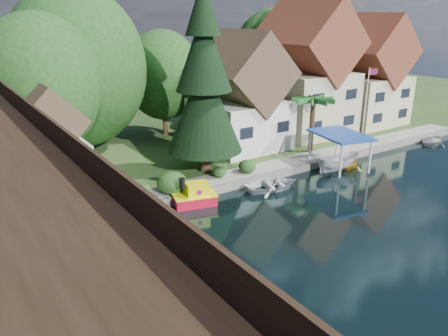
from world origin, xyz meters
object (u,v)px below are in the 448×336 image
Objects in this scene: house_center at (306,78)px; boat_white_a at (272,184)px; boat_white_b at (433,139)px; boat_canopy at (339,155)px; boat_yellow at (350,162)px; conifer at (204,84)px; shed at (48,146)px; palm_tree at (313,102)px; tugboat at (195,196)px; house_right at (365,78)px; flagpole at (368,94)px; house_left at (239,99)px.

house_center is 3.20× the size of boat_white_a.
house_center is 14.79m from boat_white_b.
boat_yellow is at bearing -14.58° from boat_canopy.
conifer is (-15.62, -4.95, 1.22)m from house_center.
shed is at bearing 58.38° from boat_white_b.
shed reaches higher than boat_yellow.
house_center is at bearing 52.11° from palm_tree.
house_center is 17.36m from boat_white_a.
boat_yellow is 13.69m from boat_white_b.
conifer is 4.47× the size of tugboat.
boat_white_b is at bearing -86.92° from house_right.
boat_canopy is at bearing -151.47° from flagpole.
boat_yellow is at bearing -86.79° from palm_tree.
flagpole is 1.24× the size of boat_canopy.
boat_canopy is (13.81, -0.61, 0.76)m from tugboat.
house_left is at bearing -180.00° from house_right.
house_right is 3.75× the size of tugboat.
boat_white_a is 1.09× the size of boat_white_b.
boat_yellow is at bearing -112.10° from house_center.
palm_tree reaches higher than boat_white_b.
flagpole is at bearing -62.31° from boat_white_a.
boat_canopy is (-14.37, -9.49, -4.37)m from house_right.
house_center is at bearing 176.82° from house_right.
house_right is (18.00, 0.00, 0.64)m from house_left.
boat_white_a is 22.26m from boat_white_b.
palm_tree reaches higher than boat_white_a.
flagpole is 2.82× the size of boat_yellow.
shed is at bearing 159.72° from boat_canopy.
shed is at bearing 165.50° from conifer.
flagpole is (9.03, 1.13, -0.36)m from palm_tree.
boat_canopy is (10.25, -5.05, -6.23)m from conifer.
boat_white_b is (9.49, -9.62, -6.01)m from house_center.
tugboat is (-23.77, -4.80, -4.19)m from flagpole.
house_center is 9.04m from house_right.
flagpole is 11.28m from boat_yellow.
shed is at bearing -177.61° from house_right.
house_right is 14.43m from palm_tree.
boat_canopy is (7.40, 0.14, 0.96)m from boat_white_a.
shed reaches higher than palm_tree.
house_center is 7.33m from palm_tree.
boat_white_a is (-3.77, -9.63, -4.69)m from house_left.
house_left reaches higher than boat_canopy.
house_left is 1.40× the size of shed.
boat_yellow is at bearing -81.17° from boat_white_a.
house_right is 2.31× the size of palm_tree.
conifer is 14.43m from boat_yellow.
boat_yellow is (0.26, -4.59, -4.54)m from palm_tree.
conifer is at bearing -14.50° from shed.
boat_canopy is at bearing -26.22° from conifer.
tugboat is 15.02m from boat_yellow.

